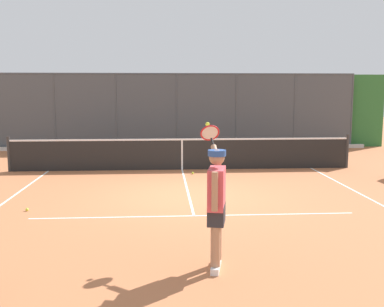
{
  "coord_description": "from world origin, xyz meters",
  "views": [
    {
      "loc": [
        0.6,
        10.26,
        2.43
      ],
      "look_at": [
        -0.05,
        0.37,
        1.05
      ],
      "focal_mm": 42.65,
      "sensor_mm": 36.0,
      "label": 1
    }
  ],
  "objects": [
    {
      "name": "fence_backdrop",
      "position": [
        -0.0,
        -9.28,
        1.53
      ],
      "size": [
        17.89,
        1.37,
        3.13
      ],
      "color": "#474C51",
      "rests_on": "ground"
    },
    {
      "name": "tennis_player",
      "position": [
        -0.12,
        4.31,
        0.97
      ],
      "size": [
        0.31,
        1.4,
        1.94
      ],
      "rotation": [
        0.0,
        0.0,
        -1.78
      ],
      "color": "silver",
      "rests_on": "ground"
    },
    {
      "name": "tennis_net",
      "position": [
        0.0,
        -3.59,
        0.49
      ],
      "size": [
        10.5,
        0.09,
        1.07
      ],
      "color": "#2D2D2D",
      "rests_on": "ground"
    },
    {
      "name": "tennis_ball_mid_court",
      "position": [
        -0.28,
        -2.79,
        0.03
      ],
      "size": [
        0.07,
        0.07,
        0.07
      ],
      "primitive_type": "sphere",
      "color": "#CCDB33",
      "rests_on": "ground"
    },
    {
      "name": "ground_plane",
      "position": [
        0.0,
        0.0,
        0.0
      ],
      "size": [
        60.0,
        60.0,
        0.0
      ],
      "primitive_type": "plane",
      "color": "#B76B42"
    },
    {
      "name": "court_line_markings",
      "position": [
        0.0,
        1.97,
        0.0
      ],
      "size": [
        8.17,
        9.56,
        0.01
      ],
      "color": "white",
      "rests_on": "ground"
    },
    {
      "name": "tennis_ball_near_baseline",
      "position": [
        3.35,
        1.08,
        0.03
      ],
      "size": [
        0.07,
        0.07,
        0.07
      ],
      "primitive_type": "sphere",
      "color": "#D6E042",
      "rests_on": "ground"
    }
  ]
}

